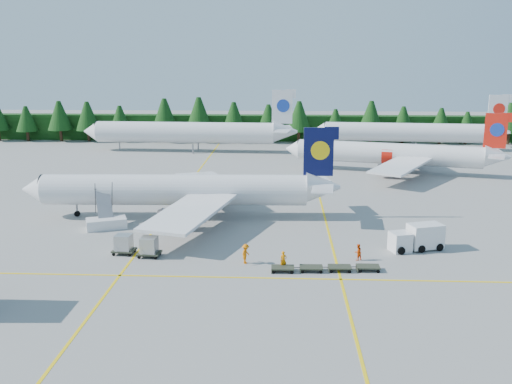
{
  "coord_description": "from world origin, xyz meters",
  "views": [
    {
      "loc": [
        0.7,
        -54.03,
        19.28
      ],
      "look_at": [
        -2.48,
        12.84,
        3.5
      ],
      "focal_mm": 40.0,
      "sensor_mm": 36.0,
      "label": 1
    }
  ],
  "objects_px": {
    "airliner_navy": "(170,190)",
    "service_truck": "(416,237)",
    "airliner_red": "(384,154)",
    "airstairs": "(106,220)"
  },
  "relations": [
    {
      "from": "airliner_navy",
      "to": "airliner_red",
      "type": "height_order",
      "value": "airliner_navy"
    },
    {
      "from": "airliner_navy",
      "to": "airliner_red",
      "type": "relative_size",
      "value": 1.07
    },
    {
      "from": "airliner_red",
      "to": "airstairs",
      "type": "distance_m",
      "value": 51.68
    },
    {
      "from": "airliner_red",
      "to": "service_truck",
      "type": "relative_size",
      "value": 6.16
    },
    {
      "from": "airliner_red",
      "to": "airstairs",
      "type": "xyz_separation_m",
      "value": [
        -37.95,
        -35.0,
        -2.32
      ]
    },
    {
      "from": "airstairs",
      "to": "service_truck",
      "type": "height_order",
      "value": "airstairs"
    },
    {
      "from": "airliner_navy",
      "to": "airstairs",
      "type": "distance_m",
      "value": 8.61
    },
    {
      "from": "airstairs",
      "to": "service_truck",
      "type": "bearing_deg",
      "value": -31.9
    },
    {
      "from": "airliner_red",
      "to": "airstairs",
      "type": "height_order",
      "value": "airliner_red"
    },
    {
      "from": "airliner_navy",
      "to": "service_truck",
      "type": "height_order",
      "value": "airliner_navy"
    }
  ]
}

